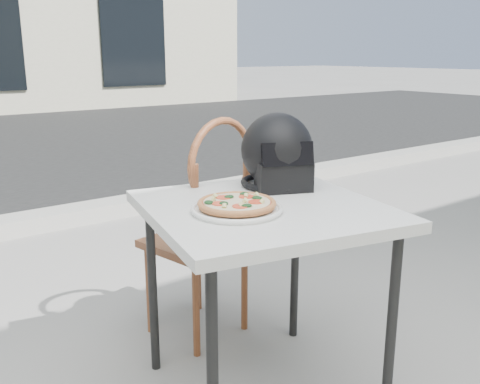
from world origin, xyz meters
TOP-DOWN VIEW (x-y plane):
  - cafe_table_main at (0.46, 0.50)m, footprint 0.93×0.93m
  - plate at (0.34, 0.48)m, footprint 0.38×0.38m
  - pizza at (0.34, 0.48)m, footprint 0.32×0.32m
  - helmet at (0.67, 0.67)m, footprint 0.37×0.38m
  - cafe_chair_main at (0.53, 0.98)m, footprint 0.46×0.46m

SIDE VIEW (x-z plane):
  - cafe_chair_main at x=0.53m, z-range 0.06..1.06m
  - cafe_table_main at x=0.46m, z-range 0.31..1.05m
  - plate at x=0.34m, z-range 0.74..0.76m
  - pizza at x=0.34m, z-range 0.76..0.79m
  - helmet at x=0.67m, z-range 0.73..1.02m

